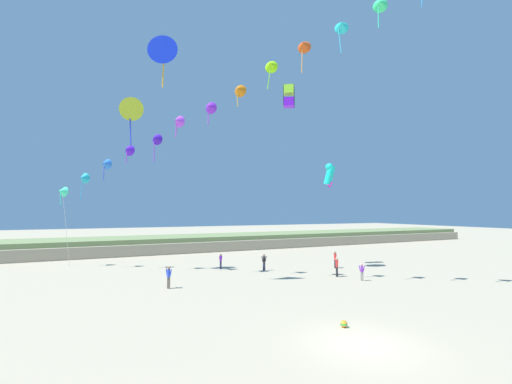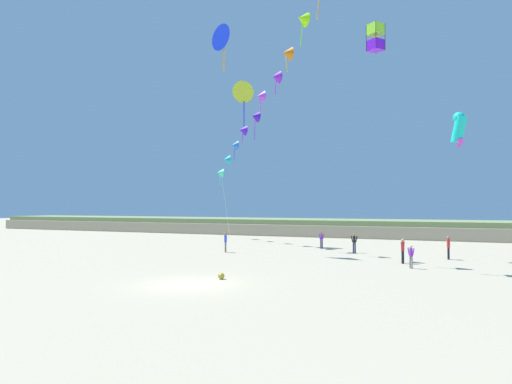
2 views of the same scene
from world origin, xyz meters
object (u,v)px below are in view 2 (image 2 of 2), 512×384
object	(u,v)px
person_far_left	(403,249)
large_kite_low_lead	(459,128)
person_near_right	(411,255)
large_kite_outer_drift	(376,37)
large_kite_mid_trail	(244,91)
person_mid_center	(354,242)
large_kite_high_solo	(224,39)
person_near_left	(321,239)
person_far_right	(226,241)
person_far_center	(448,246)
beach_ball	(221,276)

from	to	relation	value
person_far_left	large_kite_low_lead	world-z (taller)	large_kite_low_lead
person_near_right	large_kite_outer_drift	distance (m)	18.49
person_near_right	large_kite_mid_trail	distance (m)	26.86
person_mid_center	large_kite_low_lead	xyz separation A→B (m)	(8.30, -0.02, 9.17)
person_mid_center	large_kite_high_solo	size ratio (longest dim) A/B	0.40
person_far_left	person_near_left	bearing A→B (deg)	133.70
person_far_right	person_far_center	distance (m)	17.90
person_far_right	person_far_center	xyz separation A→B (m)	(17.78, 2.06, 0.02)
person_mid_center	large_kite_mid_trail	world-z (taller)	large_kite_mid_trail
large_kite_mid_trail	person_near_right	bearing A→B (deg)	-35.66
person_far_right	large_kite_high_solo	size ratio (longest dim) A/B	0.41
person_far_right	person_far_center	bearing A→B (deg)	6.61
large_kite_high_solo	beach_ball	xyz separation A→B (m)	(6.96, -13.57, -18.83)
person_near_right	large_kite_high_solo	size ratio (longest dim) A/B	0.36
person_far_center	large_kite_mid_trail	bearing A→B (deg)	161.94
person_near_right	large_kite_low_lead	world-z (taller)	large_kite_low_lead
person_far_center	large_kite_low_lead	world-z (taller)	large_kite_low_lead
person_near_left	person_far_left	size ratio (longest dim) A/B	0.90
person_near_right	person_mid_center	world-z (taller)	person_mid_center
person_near_right	person_far_center	distance (m)	6.66
person_near_left	person_mid_center	size ratio (longest dim) A/B	0.94
person_near_left	large_kite_outer_drift	bearing A→B (deg)	-36.32
large_kite_low_lead	person_mid_center	bearing A→B (deg)	179.84
person_near_right	large_kite_high_solo	world-z (taller)	large_kite_high_solo
beach_ball	large_kite_mid_trail	bearing A→B (deg)	111.99
large_kite_outer_drift	person_near_right	bearing A→B (deg)	-64.94
person_far_left	person_far_right	distance (m)	14.99
large_kite_low_lead	person_far_center	bearing A→B (deg)	-114.21
person_far_right	person_mid_center	bearing A→B (deg)	21.03
person_near_right	person_near_left	bearing A→B (deg)	129.14
person_near_right	large_kite_mid_trail	world-z (taller)	large_kite_mid_trail
large_kite_outer_drift	person_far_right	bearing A→B (deg)	-168.72
person_far_right	large_kite_outer_drift	xyz separation A→B (m)	(12.48, 2.49, 16.81)
person_far_center	large_kite_low_lead	size ratio (longest dim) A/B	0.61
large_kite_low_lead	beach_ball	world-z (taller)	large_kite_low_lead
large_kite_high_solo	person_far_center	bearing A→B (deg)	4.31
person_far_left	large_kite_mid_trail	xyz separation A→B (m)	(-17.14, 10.42, 15.26)
person_near_left	beach_ball	distance (m)	19.66
person_far_center	large_kite_high_solo	size ratio (longest dim) A/B	0.42
large_kite_outer_drift	beach_ball	world-z (taller)	large_kite_outer_drift
large_kite_low_lead	large_kite_mid_trail	xyz separation A→B (m)	(-20.89, 4.65, 6.13)
person_far_right	person_far_center	world-z (taller)	person_far_center
person_far_left	large_kite_outer_drift	distance (m)	17.51
person_mid_center	large_kite_outer_drift	size ratio (longest dim) A/B	0.76
person_near_left	large_kite_outer_drift	world-z (taller)	large_kite_outer_drift
person_near_right	person_far_left	size ratio (longest dim) A/B	0.87
person_far_center	beach_ball	xyz separation A→B (m)	(-11.37, -14.95, -0.83)
large_kite_low_lead	large_kite_outer_drift	xyz separation A→B (m)	(-6.15, -1.46, 7.67)
person_near_left	large_kite_high_solo	distance (m)	20.42
person_far_right	beach_ball	world-z (taller)	person_far_right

